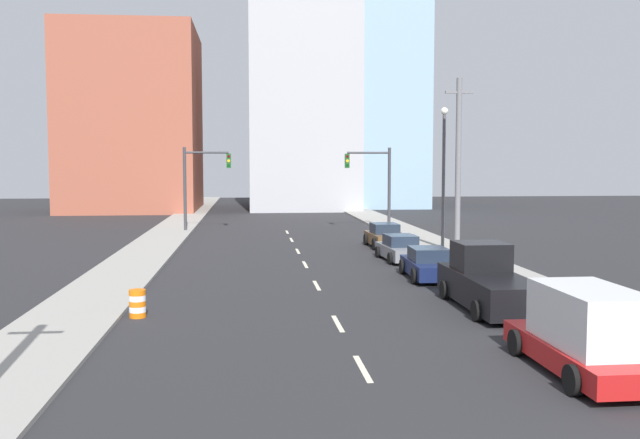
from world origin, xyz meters
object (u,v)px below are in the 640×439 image
object	(u,v)px
box_truck_red	(587,333)
sedan_navy	(429,264)
pickup_truck_black	(487,282)
traffic_signal_right	(377,178)
street_lamp	(444,168)
sedan_brown	(385,236)
utility_pole_right_mid	(458,165)
traffic_barrel	(137,304)
sedan_gray	(400,249)
traffic_signal_left	(198,178)

from	to	relation	value
box_truck_red	sedan_navy	xyz separation A→B (m)	(-0.23, 14.67, -0.38)
box_truck_red	pickup_truck_black	size ratio (longest dim) A/B	0.86
traffic_signal_right	pickup_truck_black	xyz separation A→B (m)	(-1.41, -30.07, -3.16)
street_lamp	sedan_brown	world-z (taller)	street_lamp
sedan_navy	sedan_brown	distance (m)	12.06
traffic_signal_right	pickup_truck_black	distance (m)	30.27
sedan_navy	pickup_truck_black	bearing A→B (deg)	-84.16
pickup_truck_black	sedan_brown	distance (m)	18.62
box_truck_red	pickup_truck_black	world-z (taller)	pickup_truck_black
utility_pole_right_mid	traffic_barrel	world-z (taller)	utility_pole_right_mid
sedan_gray	utility_pole_right_mid	bearing A→B (deg)	26.30
traffic_signal_left	box_truck_red	xyz separation A→B (m)	(12.15, -38.19, -3.06)
utility_pole_right_mid	traffic_barrel	size ratio (longest dim) A/B	10.49
traffic_barrel	street_lamp	bearing A→B (deg)	48.98
traffic_barrel	sedan_gray	world-z (taller)	sedan_gray
sedan_navy	utility_pole_right_mid	bearing A→B (deg)	67.11
traffic_signal_left	pickup_truck_black	distance (m)	32.68
traffic_signal_left	sedan_navy	bearing A→B (deg)	-63.13
street_lamp	sedan_navy	bearing A→B (deg)	-108.60
traffic_signal_right	traffic_signal_left	bearing A→B (deg)	180.00
utility_pole_right_mid	sedan_brown	distance (m)	6.83
street_lamp	sedan_navy	distance (m)	12.18
sedan_gray	sedan_brown	bearing A→B (deg)	84.06
pickup_truck_black	traffic_signal_left	bearing A→B (deg)	112.42
sedan_gray	sedan_brown	distance (m)	6.03
utility_pole_right_mid	sedan_navy	distance (m)	10.00
traffic_signal_right	utility_pole_right_mid	size ratio (longest dim) A/B	0.64
traffic_signal_right	pickup_truck_black	bearing A→B (deg)	-92.69
traffic_signal_left	box_truck_red	world-z (taller)	traffic_signal_left
pickup_truck_black	sedan_gray	bearing A→B (deg)	92.17
traffic_signal_right	pickup_truck_black	world-z (taller)	traffic_signal_right
sedan_navy	sedan_gray	distance (m)	6.04
street_lamp	pickup_truck_black	distance (m)	18.10
traffic_signal_left	box_truck_red	distance (m)	40.19
traffic_barrel	pickup_truck_black	size ratio (longest dim) A/B	0.15
traffic_barrel	street_lamp	distance (m)	23.95
sedan_brown	box_truck_red	bearing A→B (deg)	-91.97
box_truck_red	sedan_gray	world-z (taller)	box_truck_red
traffic_barrel	sedan_brown	distance (m)	22.54
pickup_truck_black	traffic_signal_right	bearing A→B (deg)	87.35
traffic_signal_left	traffic_barrel	distance (m)	30.68
pickup_truck_black	sedan_navy	size ratio (longest dim) A/B	1.38
traffic_barrel	pickup_truck_black	world-z (taller)	pickup_truck_black
traffic_signal_left	sedan_gray	bearing A→B (deg)	-55.71
traffic_barrel	traffic_signal_right	bearing A→B (deg)	65.79
traffic_barrel	sedan_gray	xyz separation A→B (m)	(11.81, 12.99, 0.16)
traffic_signal_left	sedan_navy	xyz separation A→B (m)	(11.92, -23.51, -3.43)
traffic_barrel	traffic_signal_left	bearing A→B (deg)	90.19
traffic_signal_right	sedan_brown	xyz separation A→B (m)	(-1.58, -11.46, -3.40)
traffic_signal_right	sedan_gray	bearing A→B (deg)	-96.14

